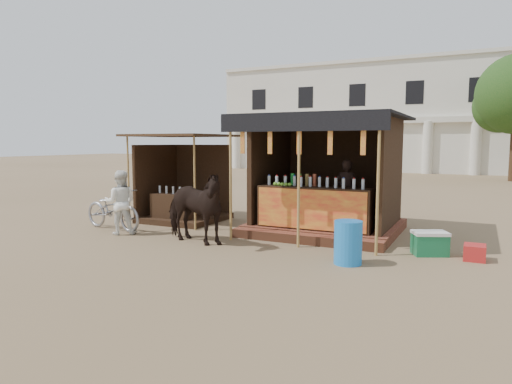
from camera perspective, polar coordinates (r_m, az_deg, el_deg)
name	(u,v)px	position (r m, az deg, el deg)	size (l,w,h in m)	color
ground	(218,259)	(8.65, -4.74, -8.31)	(120.00, 120.00, 0.00)	#846B4C
main_stall	(326,190)	(11.09, 8.76, 0.23)	(3.60, 3.61, 2.78)	brown
secondary_stall	(180,190)	(12.89, -9.46, 0.29)	(2.40, 2.40, 2.38)	#321E12
cow	(193,207)	(9.86, -7.92, -1.93)	(0.84, 1.84, 1.56)	black
motorbike	(113,209)	(11.87, -17.47, -2.09)	(0.68, 1.94, 1.02)	#94959C
bystander	(120,202)	(11.21, -16.58, -1.26)	(0.74, 0.57, 1.52)	white
blue_barrel	(348,242)	(8.33, 11.43, -6.21)	(0.50, 0.50, 0.78)	blue
red_crate	(475,253)	(9.40, 25.65, -6.83)	(0.37, 0.42, 0.29)	#AF1E1D
cooler	(430,243)	(9.46, 20.90, -5.99)	(0.77, 0.67, 0.46)	#186F40
background_building	(393,119)	(37.70, 16.73, 8.74)	(26.00, 7.45, 8.18)	silver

